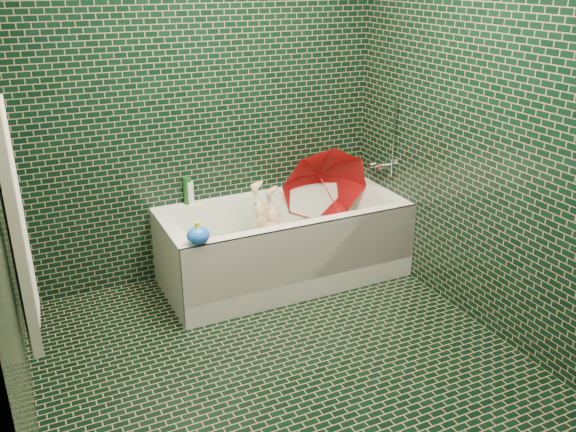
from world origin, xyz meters
name	(u,v)px	position (x,y,z in m)	size (l,w,h in m)	color
floor	(289,371)	(0.00, 0.00, 0.00)	(2.80, 2.80, 0.00)	black
wall_back	(199,102)	(0.00, 1.40, 1.25)	(2.80, 2.80, 0.00)	black
wall_front	(500,284)	(0.00, -1.40, 1.25)	(2.80, 2.80, 0.00)	black
wall_right	(496,127)	(1.30, 0.00, 1.25)	(2.80, 2.80, 0.00)	black
bathtub	(285,251)	(0.45, 1.01, 0.21)	(1.70, 0.75, 0.55)	white
bath_mat	(284,257)	(0.45, 1.02, 0.16)	(1.35, 0.47, 0.01)	green
water	(284,239)	(0.45, 1.02, 0.30)	(1.48, 0.53, 0.00)	silver
towel	(16,225)	(-1.24, 0.24, 1.03)	(0.08, 0.44, 1.12)	silver
faucet	(385,161)	(1.26, 1.02, 0.77)	(0.18, 0.19, 0.55)	silver
child	(276,241)	(0.38, 1.01, 0.31)	(0.32, 0.21, 0.87)	#D7AD86
umbrella	(329,194)	(0.86, 1.10, 0.55)	(0.63, 0.63, 0.55)	red
soap_bottle_a	(357,177)	(1.25, 1.36, 0.55)	(0.11, 0.11, 0.28)	white
soap_bottle_b	(352,180)	(1.18, 1.31, 0.55)	(0.09, 0.10, 0.21)	#541F76
soap_bottle_c	(343,178)	(1.13, 1.37, 0.55)	(0.12, 0.12, 0.15)	#144818
bottle_right_tall	(347,166)	(1.14, 1.33, 0.66)	(0.06, 0.06, 0.22)	#144818
bottle_right_pump	(347,168)	(1.15, 1.35, 0.64)	(0.05, 0.05, 0.17)	silver
bottle_left_tall	(188,191)	(-0.13, 1.36, 0.65)	(0.06, 0.06, 0.19)	#144818
bottle_left_short	(190,193)	(-0.12, 1.35, 0.63)	(0.05, 0.05, 0.16)	white
rubber_duck	(342,173)	(1.12, 1.36, 0.59)	(0.12, 0.09, 0.09)	yellow
bath_toy	(198,235)	(-0.27, 0.68, 0.61)	(0.17, 0.16, 0.14)	blue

